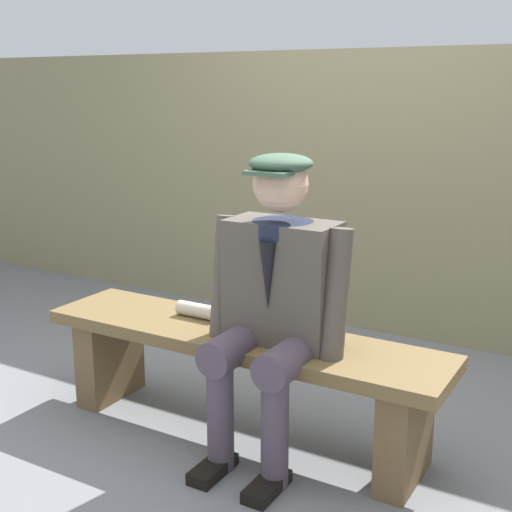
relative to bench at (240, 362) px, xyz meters
The scene contains 5 objects.
ground_plane 0.35m from the bench, ahead, with size 30.00×30.00×0.00m, color slate.
bench is the anchor object (origin of this frame).
seated_man 0.42m from the bench, 162.57° to the left, with size 0.62×0.59×1.28m.
rolled_magazine 0.32m from the bench, 13.49° to the right, with size 0.07×0.07×0.21m, color beige.
stadium_wall 1.77m from the bench, 90.00° to the right, with size 12.00×0.24×1.75m, color #847D59.
Camera 1 is at (-1.49, 2.41, 1.54)m, focal length 48.33 mm.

